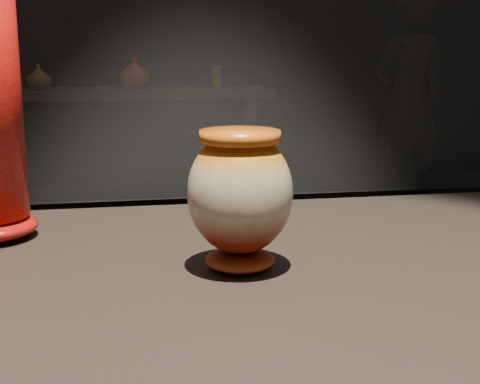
# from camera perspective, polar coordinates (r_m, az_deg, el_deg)

# --- Properties ---
(main_vase) EXTENTS (0.17, 0.17, 0.18)m
(main_vase) POSITION_cam_1_polar(r_m,az_deg,el_deg) (0.83, 0.00, -0.22)
(main_vase) COLOR maroon
(main_vase) RESTS_ON display_plinth
(back_shelf) EXTENTS (2.00, 0.60, 0.90)m
(back_shelf) POSITION_cam_1_polar(r_m,az_deg,el_deg) (4.41, -10.75, 5.22)
(back_shelf) COLOR black
(back_shelf) RESTS_ON ground
(back_vase_left) EXTENTS (0.18, 0.18, 0.15)m
(back_vase_left) POSITION_cam_1_polar(r_m,az_deg,el_deg) (4.43, -16.79, 9.39)
(back_vase_left) COLOR #976616
(back_vase_left) RESTS_ON back_shelf
(back_vase_mid) EXTENTS (0.25, 0.25, 0.19)m
(back_vase_mid) POSITION_cam_1_polar(r_m,az_deg,el_deg) (4.39, -8.99, 9.99)
(back_vase_mid) COLOR maroon
(back_vase_mid) RESTS_ON back_shelf
(back_vase_right) EXTENTS (0.07, 0.07, 0.14)m
(back_vase_right) POSITION_cam_1_polar(r_m,az_deg,el_deg) (4.41, -2.01, 9.78)
(back_vase_right) COLOR #976616
(back_vase_right) RESTS_ON back_shelf
(visitor) EXTENTS (0.63, 0.48, 1.55)m
(visitor) POSITION_cam_1_polar(r_m,az_deg,el_deg) (5.17, 14.14, 7.69)
(visitor) COLOR black
(visitor) RESTS_ON ground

